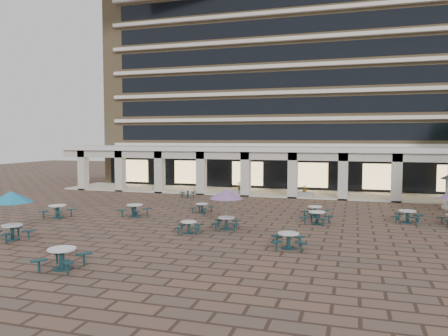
{
  "coord_description": "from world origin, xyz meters",
  "views": [
    {
      "loc": [
        7.26,
        -25.55,
        5.26
      ],
      "look_at": [
        -1.32,
        3.0,
        3.17
      ],
      "focal_mm": 35.0,
      "sensor_mm": 36.0,
      "label": 1
    }
  ],
  "objects_px": {
    "planter_left": "(240,189)",
    "planter_right": "(305,192)",
    "picnic_table_2": "(189,226)",
    "picnic_table_1": "(62,257)"
  },
  "relations": [
    {
      "from": "picnic_table_1",
      "to": "planter_right",
      "type": "bearing_deg",
      "value": 68.09
    },
    {
      "from": "planter_left",
      "to": "picnic_table_2",
      "type": "bearing_deg",
      "value": -85.41
    },
    {
      "from": "picnic_table_1",
      "to": "picnic_table_2",
      "type": "height_order",
      "value": "picnic_table_1"
    },
    {
      "from": "planter_left",
      "to": "planter_right",
      "type": "xyz_separation_m",
      "value": [
        5.85,
        0.0,
        -0.14
      ]
    },
    {
      "from": "picnic_table_1",
      "to": "planter_left",
      "type": "relative_size",
      "value": 1.34
    },
    {
      "from": "planter_left",
      "to": "picnic_table_1",
      "type": "bearing_deg",
      "value": -92.79
    },
    {
      "from": "planter_left",
      "to": "planter_right",
      "type": "relative_size",
      "value": 1.0
    },
    {
      "from": "planter_left",
      "to": "planter_right",
      "type": "distance_m",
      "value": 5.85
    },
    {
      "from": "picnic_table_2",
      "to": "picnic_table_1",
      "type": "bearing_deg",
      "value": -119.69
    },
    {
      "from": "picnic_table_1",
      "to": "planter_left",
      "type": "distance_m",
      "value": 23.93
    }
  ]
}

